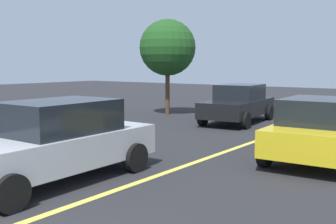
{
  "coord_description": "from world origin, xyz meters",
  "views": [
    {
      "loc": [
        -2.2,
        -5.22,
        2.35
      ],
      "look_at": [
        4.11,
        -0.54,
        1.44
      ],
      "focal_mm": 43.72,
      "sensor_mm": 36.0,
      "label": 1
    }
  ],
  "objects_px": {
    "car_black_approaching": "(238,103)",
    "tree_left_verge": "(168,48)",
    "car_yellow_near_curb": "(320,129)",
    "car_silver_crossing": "(54,141)"
  },
  "relations": [
    {
      "from": "car_silver_crossing",
      "to": "car_black_approaching",
      "type": "bearing_deg",
      "value": 5.2
    },
    {
      "from": "car_black_approaching",
      "to": "tree_left_verge",
      "type": "height_order",
      "value": "tree_left_verge"
    },
    {
      "from": "car_black_approaching",
      "to": "car_yellow_near_curb",
      "type": "height_order",
      "value": "car_black_approaching"
    },
    {
      "from": "tree_left_verge",
      "to": "car_silver_crossing",
      "type": "bearing_deg",
      "value": -154.84
    },
    {
      "from": "car_black_approaching",
      "to": "car_yellow_near_curb",
      "type": "bearing_deg",
      "value": -135.92
    },
    {
      "from": "car_yellow_near_curb",
      "to": "car_silver_crossing",
      "type": "height_order",
      "value": "car_silver_crossing"
    },
    {
      "from": "car_black_approaching",
      "to": "tree_left_verge",
      "type": "relative_size",
      "value": 0.99
    },
    {
      "from": "car_yellow_near_curb",
      "to": "tree_left_verge",
      "type": "height_order",
      "value": "tree_left_verge"
    },
    {
      "from": "car_black_approaching",
      "to": "car_silver_crossing",
      "type": "distance_m",
      "value": 9.9
    },
    {
      "from": "car_yellow_near_curb",
      "to": "tree_left_verge",
      "type": "xyz_separation_m",
      "value": [
        5.32,
        8.64,
        2.35
      ]
    }
  ]
}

